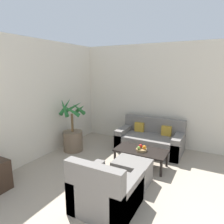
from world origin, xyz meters
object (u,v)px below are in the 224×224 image
object	(u,v)px
potted_palm	(73,134)
apple_green	(139,148)
orange_fruit	(144,147)
armchair	(106,192)
coffee_table	(141,152)
sofa_loveseat	(150,140)
apple_red	(141,146)
fruit_bowl	(142,150)
ottoman	(132,171)

from	to	relation	value
potted_palm	apple_green	xyz separation A→B (m)	(1.80, -0.08, 0.01)
orange_fruit	armchair	distance (m)	1.52
coffee_table	orange_fruit	size ratio (longest dim) A/B	14.11
sofa_loveseat	apple_red	distance (m)	0.94
sofa_loveseat	apple_red	bearing A→B (deg)	-85.06
sofa_loveseat	coffee_table	distance (m)	0.92
apple_red	armchair	bearing A→B (deg)	-89.08
potted_palm	apple_red	world-z (taller)	potted_palm
potted_palm	sofa_loveseat	world-z (taller)	potted_palm
potted_palm	coffee_table	xyz separation A→B (m)	(1.82, 0.02, -0.11)
apple_red	orange_fruit	size ratio (longest dim) A/B	1.06
orange_fruit	armchair	world-z (taller)	armchair
apple_red	potted_palm	bearing A→B (deg)	-179.39
orange_fruit	fruit_bowl	bearing A→B (deg)	-162.02
coffee_table	armchair	size ratio (longest dim) A/B	1.27
coffee_table	ottoman	bearing A→B (deg)	-83.36
coffee_table	orange_fruit	xyz separation A→B (m)	(0.08, -0.02, 0.13)
potted_palm	apple_red	distance (m)	1.81
potted_palm	apple_red	bearing A→B (deg)	0.61
sofa_loveseat	fruit_bowl	xyz separation A→B (m)	(0.11, -0.96, 0.12)
fruit_bowl	orange_fruit	size ratio (longest dim) A/B	2.94
coffee_table	apple_red	size ratio (longest dim) A/B	13.36
sofa_loveseat	coffee_table	size ratio (longest dim) A/B	1.46
potted_palm	apple_green	distance (m)	1.80
coffee_table	armchair	bearing A→B (deg)	-89.46
sofa_loveseat	apple_red	size ratio (longest dim) A/B	19.55
apple_green	sofa_loveseat	bearing A→B (deg)	94.25
fruit_bowl	orange_fruit	world-z (taller)	orange_fruit
coffee_table	potted_palm	bearing A→B (deg)	-179.41
potted_palm	coffee_table	distance (m)	1.82
apple_red	apple_green	size ratio (longest dim) A/B	1.22
apple_green	armchair	xyz separation A→B (m)	(0.03, -1.43, -0.17)
sofa_loveseat	fruit_bowl	world-z (taller)	sofa_loveseat
armchair	fruit_bowl	bearing A→B (deg)	89.59
apple_red	orange_fruit	xyz separation A→B (m)	(0.09, -0.02, -0.00)
coffee_table	fruit_bowl	xyz separation A→B (m)	(0.02, -0.04, 0.07)
potted_palm	ottoman	world-z (taller)	potted_palm
coffee_table	orange_fruit	bearing A→B (deg)	-13.13
apple_red	apple_green	distance (m)	0.10
fruit_bowl	orange_fruit	xyz separation A→B (m)	(0.06, 0.02, 0.06)
orange_fruit	ottoman	distance (m)	0.70
coffee_table	ottoman	xyz separation A→B (m)	(0.08, -0.67, -0.11)
fruit_bowl	apple_red	distance (m)	0.08
coffee_table	apple_green	world-z (taller)	apple_green
apple_green	ottoman	size ratio (longest dim) A/B	0.10
potted_palm	sofa_loveseat	bearing A→B (deg)	28.50
coffee_table	armchair	distance (m)	1.53
apple_green	armchair	size ratio (longest dim) A/B	0.08
coffee_table	armchair	world-z (taller)	armchair
apple_green	orange_fruit	bearing A→B (deg)	39.61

